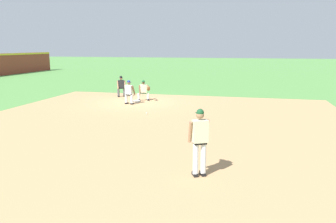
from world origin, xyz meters
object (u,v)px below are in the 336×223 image
at_px(first_baseman, 144,89).
at_px(baserunner, 129,91).
at_px(first_base_bag, 137,101).
at_px(pitcher, 200,138).
at_px(umpire, 121,85).
at_px(baseball, 147,113).

bearing_deg(first_baseman, baserunner, 161.59).
height_order(first_base_bag, pitcher, pitcher).
height_order(first_base_bag, first_baseman, first_baseman).
xyz_separation_m(pitcher, baserunner, (10.11, 5.75, -0.27)).
distance_m(first_baseman, umpire, 2.38).
height_order(baserunner, umpire, same).
bearing_deg(baseball, pitcher, -153.03).
relative_size(baseball, first_baseman, 0.06).
distance_m(first_base_bag, baserunner, 1.15).
bearing_deg(baseball, first_baseman, 19.62).
bearing_deg(baseball, umpire, 33.54).
xyz_separation_m(baserunner, umpire, (2.67, 1.56, 0.00)).
bearing_deg(baserunner, pitcher, -150.37).
bearing_deg(baserunner, first_base_bag, -12.10).
bearing_deg(baserunner, first_baseman, -18.41).
bearing_deg(first_baseman, pitcher, -155.46).
height_order(baseball, pitcher, pitcher).
height_order(first_baseman, umpire, umpire).
bearing_deg(umpire, pitcher, -150.25).
distance_m(baseball, first_baseman, 4.27).
bearing_deg(first_baseman, baseball, -160.38).
relative_size(baseball, baserunner, 0.05).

